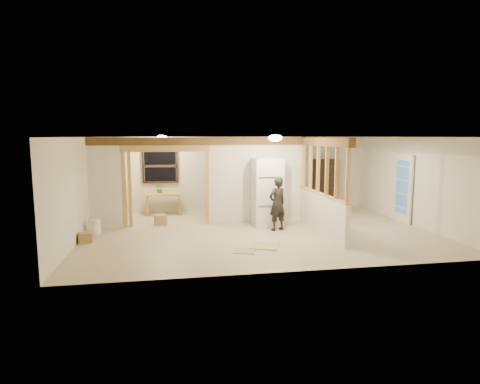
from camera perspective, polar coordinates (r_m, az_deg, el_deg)
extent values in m
cube|color=#C2B090|center=(10.77, 2.63, -5.64)|extent=(9.00, 6.50, 0.01)
cube|color=white|center=(10.47, 2.72, 7.82)|extent=(9.00, 6.50, 0.01)
cube|color=silver|center=(13.71, -0.31, 2.62)|extent=(9.00, 0.01, 2.50)
cube|color=silver|center=(7.44, 8.17, -1.97)|extent=(9.00, 0.01, 2.50)
cube|color=silver|center=(10.52, -22.00, 0.42)|extent=(0.01, 6.50, 2.50)
cube|color=silver|center=(12.33, 23.53, 1.36)|extent=(0.01, 6.50, 2.50)
cube|color=silver|center=(11.61, -18.62, 1.24)|extent=(0.90, 0.12, 2.50)
cube|color=silver|center=(11.75, 2.34, 1.72)|extent=(2.80, 0.12, 2.50)
cube|color=tan|center=(11.50, -10.43, 0.71)|extent=(2.46, 0.14, 2.20)
cube|color=brown|center=(11.48, -3.53, 7.22)|extent=(7.00, 0.18, 0.22)
cube|color=brown|center=(10.56, 11.76, 7.01)|extent=(0.18, 3.30, 0.22)
cube|color=silver|center=(10.75, 11.48, -3.06)|extent=(0.12, 3.20, 1.00)
cube|color=tan|center=(10.59, 11.65, 3.12)|extent=(0.14, 3.20, 1.32)
cube|color=black|center=(13.42, -11.29, 3.64)|extent=(1.12, 0.10, 1.10)
cube|color=white|center=(12.65, 22.17, 0.45)|extent=(0.12, 0.86, 2.00)
ellipsoid|color=#FFEABF|center=(10.05, 5.03, 7.68)|extent=(0.36, 0.36, 0.16)
ellipsoid|color=#FFEABF|center=(12.51, -11.02, 7.61)|extent=(0.32, 0.32, 0.14)
ellipsoid|color=#FFD88C|center=(11.82, -8.60, 6.20)|extent=(0.07, 0.07, 0.07)
cube|color=white|center=(11.40, 3.88, 0.05)|extent=(0.79, 0.77, 1.92)
imported|color=black|center=(10.80, 5.33, -1.69)|extent=(0.62, 0.53, 1.44)
cube|color=tan|center=(13.21, -10.82, -1.69)|extent=(1.12, 0.61, 0.69)
imported|color=#2F6B26|center=(13.23, -11.34, 0.53)|extent=(0.35, 0.32, 0.32)
cylinder|color=maroon|center=(13.14, -18.18, -2.05)|extent=(0.64, 0.64, 0.66)
cube|color=black|center=(14.40, 12.09, 1.15)|extent=(0.86, 0.29, 1.73)
cylinder|color=white|center=(11.06, -19.95, -4.70)|extent=(0.34, 0.34, 0.38)
cube|color=#A4804F|center=(11.74, -11.27, -3.91)|extent=(0.37, 0.33, 0.28)
cube|color=#A4804F|center=(11.91, -18.12, -4.03)|extent=(0.28, 0.28, 0.26)
cube|color=#A4804F|center=(10.29, -21.16, -6.09)|extent=(0.35, 0.31, 0.24)
cube|color=tan|center=(9.34, 3.57, -7.67)|extent=(0.80, 0.80, 0.02)
cube|color=tan|center=(8.91, 0.59, -8.44)|extent=(0.55, 0.49, 0.01)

